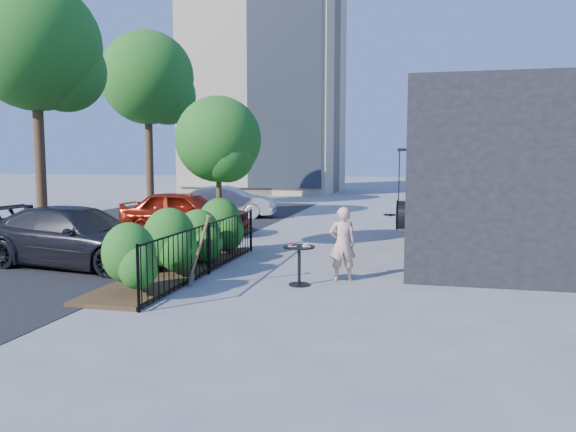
% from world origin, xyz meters
% --- Properties ---
extents(ground, '(120.00, 120.00, 0.00)m').
position_xyz_m(ground, '(0.00, 0.00, 0.00)').
color(ground, gray).
rests_on(ground, ground).
extents(shop_building, '(6.22, 9.00, 4.00)m').
position_xyz_m(shop_building, '(5.50, 4.50, 2.00)').
color(shop_building, black).
rests_on(shop_building, ground).
extents(fence, '(0.05, 6.05, 1.10)m').
position_xyz_m(fence, '(-1.50, 0.00, 0.56)').
color(fence, black).
rests_on(fence, ground).
extents(planting_bed, '(1.30, 6.00, 0.08)m').
position_xyz_m(planting_bed, '(-2.20, 0.00, 0.04)').
color(planting_bed, '#382616').
rests_on(planting_bed, ground).
extents(shrubs, '(1.10, 5.60, 1.24)m').
position_xyz_m(shrubs, '(-2.10, 0.10, 0.70)').
color(shrubs, '#155D1C').
rests_on(shrubs, ground).
extents(patio_tree, '(2.20, 2.20, 3.94)m').
position_xyz_m(patio_tree, '(-2.24, 2.76, 2.76)').
color(patio_tree, '#3F2B19').
rests_on(patio_tree, ground).
extents(street, '(9.00, 30.00, 0.01)m').
position_xyz_m(street, '(-7.00, 3.00, 0.00)').
color(street, black).
rests_on(street, ground).
extents(street_tree_near, '(4.40, 4.40, 8.28)m').
position_xyz_m(street_tree_near, '(-9.94, 5.96, 5.92)').
color(street_tree_near, '#3F2B19').
rests_on(street_tree_near, ground).
extents(street_tree_far, '(4.40, 4.40, 8.28)m').
position_xyz_m(street_tree_far, '(-9.94, 13.96, 5.92)').
color(street_tree_far, '#3F2B19').
rests_on(street_tree_far, ground).
extents(cafe_table, '(0.60, 0.60, 0.81)m').
position_xyz_m(cafe_table, '(0.56, -0.57, 0.52)').
color(cafe_table, black).
rests_on(cafe_table, ground).
extents(woman, '(0.61, 0.49, 1.47)m').
position_xyz_m(woman, '(1.30, 0.07, 0.74)').
color(woman, '#DBAA8E').
rests_on(woman, ground).
extents(shovel, '(0.48, 0.18, 1.41)m').
position_xyz_m(shovel, '(-1.26, -1.17, 0.62)').
color(shovel, brown).
rests_on(shovel, ground).
extents(car_red, '(4.14, 1.70, 1.41)m').
position_xyz_m(car_red, '(-4.46, 5.56, 0.70)').
color(car_red, maroon).
rests_on(car_red, ground).
extents(car_silver, '(4.01, 1.85, 1.27)m').
position_xyz_m(car_silver, '(-4.88, 10.70, 0.64)').
color(car_silver, silver).
rests_on(car_silver, ground).
extents(car_darkgrey, '(4.78, 2.38, 1.34)m').
position_xyz_m(car_darkgrey, '(-4.68, 0.13, 0.67)').
color(car_darkgrey, black).
rests_on(car_darkgrey, ground).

